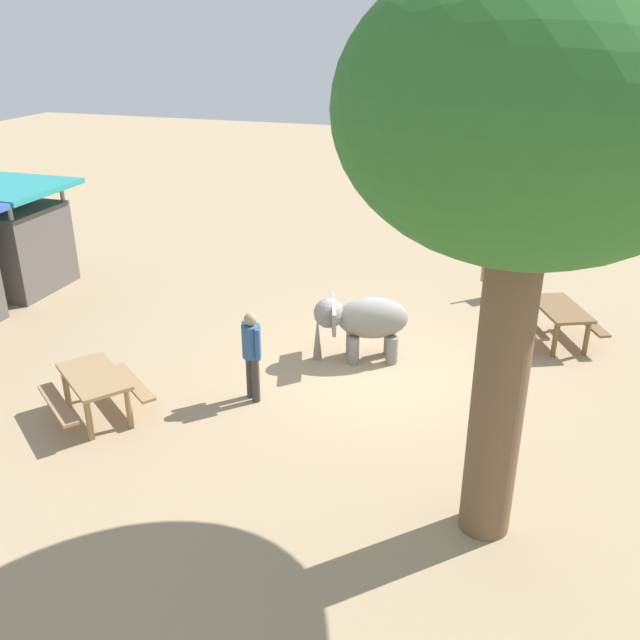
{
  "coord_description": "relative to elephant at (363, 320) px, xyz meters",
  "views": [
    {
      "loc": [
        -11.15,
        -2.54,
        6.11
      ],
      "look_at": [
        0.27,
        1.04,
        0.8
      ],
      "focal_mm": 38.7,
      "sensor_mm": 36.0,
      "label": 1
    }
  ],
  "objects": [
    {
      "name": "shade_tree_main",
      "position": [
        -4.16,
        -2.7,
        4.36
      ],
      "size": [
        4.42,
        4.05,
        6.82
      ],
      "color": "brown",
      "rests_on": "ground_plane"
    },
    {
      "name": "picnic_table_far",
      "position": [
        -3.35,
        3.64,
        -0.22
      ],
      "size": [
        2.09,
        2.09,
        0.78
      ],
      "rotation": [
        0.0,
        0.0,
        4.05
      ],
      "color": "#9E7A51",
      "rests_on": "ground_plane"
    },
    {
      "name": "wooden_bench",
      "position": [
        4.24,
        -2.48,
        -0.34
      ],
      "size": [
        1.22,
        1.32,
        0.88
      ],
      "rotation": [
        0.0,
        0.0,
        2.29
      ],
      "color": "#9E7A51",
      "rests_on": "ground_plane"
    },
    {
      "name": "feed_bucket",
      "position": [
        2.32,
        0.2,
        -0.65
      ],
      "size": [
        0.36,
        0.36,
        0.32
      ],
      "primitive_type": "cylinder",
      "color": "gray",
      "rests_on": "ground_plane"
    },
    {
      "name": "market_stall_teal",
      "position": [
        1.21,
        8.81,
        0.33
      ],
      "size": [
        2.5,
        2.5,
        2.52
      ],
      "color": "#59514C",
      "rests_on": "ground_plane"
    },
    {
      "name": "elephant",
      "position": [
        0.0,
        0.0,
        0.0
      ],
      "size": [
        1.36,
        1.83,
        1.26
      ],
      "rotation": [
        0.0,
        0.0,
        1.88
      ],
      "color": "gray",
      "rests_on": "ground_plane"
    },
    {
      "name": "ground_plane",
      "position": [
        -0.47,
        -0.26,
        -0.81
      ],
      "size": [
        60.0,
        60.0,
        0.0
      ],
      "primitive_type": "plane",
      "color": "tan"
    },
    {
      "name": "person_handler",
      "position": [
        -2.05,
        1.41,
        0.14
      ],
      "size": [
        0.34,
        0.43,
        1.62
      ],
      "rotation": [
        0.0,
        0.0,
        -0.65
      ],
      "color": "#3F3833",
      "rests_on": "ground_plane"
    },
    {
      "name": "picnic_table_near",
      "position": [
        1.88,
        -3.59,
        -0.22
      ],
      "size": [
        1.97,
        1.96,
        0.78
      ],
      "rotation": [
        0.0,
        0.0,
        0.42
      ],
      "color": "brown",
      "rests_on": "ground_plane"
    }
  ]
}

